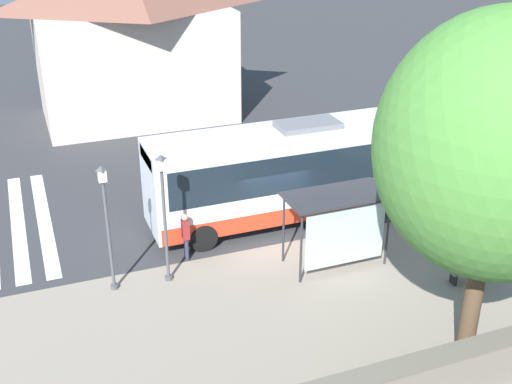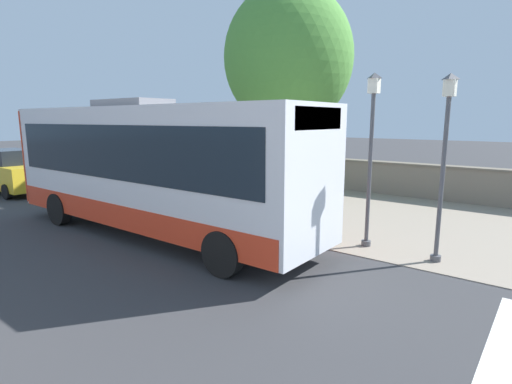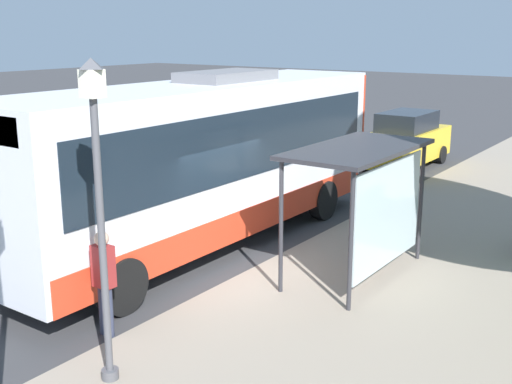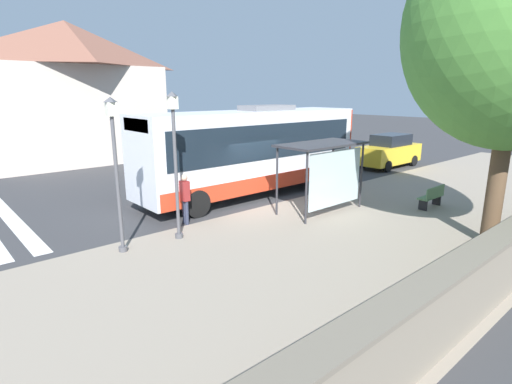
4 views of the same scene
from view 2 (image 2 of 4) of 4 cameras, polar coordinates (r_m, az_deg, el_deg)
ground_plane at (r=12.40m, az=-4.93°, el=-4.98°), size 120.00×120.00×0.00m
sidewalk_plaza at (r=15.91m, az=6.06°, el=-1.54°), size 9.00×44.00×0.02m
stone_wall at (r=19.32m, az=12.40°, el=2.54°), size 0.60×20.00×1.44m
bus at (r=11.60m, az=-14.60°, el=3.58°), size 2.60×10.48×3.82m
bus_shelter at (r=14.29m, az=-3.24°, el=5.77°), size 1.70×3.44×2.57m
pedestrian at (r=10.07m, az=8.64°, el=-2.71°), size 0.34×0.23×1.72m
bench at (r=18.65m, az=-6.53°, el=1.63°), size 0.40×1.40×0.88m
street_lamp_near at (r=10.42m, az=16.10°, el=6.24°), size 0.28×0.28×4.38m
street_lamp_far at (r=9.82m, az=25.31°, el=4.98°), size 0.28×0.28×4.25m
shade_tree at (r=19.40m, az=4.63°, el=18.46°), size 5.92×5.92×9.29m
parked_car_behind_bus at (r=21.03m, az=-31.55°, el=2.47°), size 1.84×4.51×1.95m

